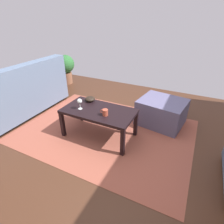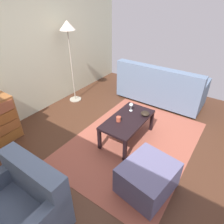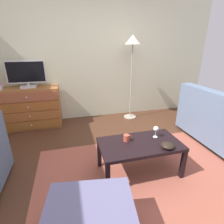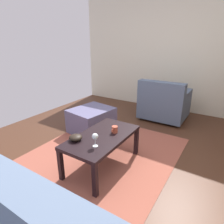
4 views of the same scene
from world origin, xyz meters
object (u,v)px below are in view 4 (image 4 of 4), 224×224
Objects in this scene: wine_glass at (95,137)px; bowl_decorative at (76,137)px; armchair at (164,103)px; mug at (115,129)px; coffee_table at (102,139)px; ottoman at (92,120)px.

bowl_decorative is at bearing -87.52° from wine_glass.
wine_glass is 2.25m from armchair.
wine_glass reaches higher than mug.
wine_glass reaches higher than bowl_decorative.
bowl_decorative is (0.26, -0.19, 0.09)m from coffee_table.
bowl_decorative is at bearing -36.06° from coffee_table.
coffee_table is 6.50× the size of wine_glass.
mug is 1.85m from armchair.
mug reaches higher than bowl_decorative.
coffee_table is 0.34m from bowl_decorative.
ottoman is (-0.74, -0.75, -0.17)m from coffee_table.
bowl_decorative reaches higher than coffee_table.
wine_glass is at bearing -1.14° from armchair.
bowl_decorative is 1.18m from ottoman.
coffee_table is at bearing -30.74° from mug.
mug is 1.07m from ottoman.
mug is 0.50m from bowl_decorative.
wine_glass reaches higher than ottoman.
bowl_decorative is at bearing -34.21° from mug.
coffee_table is 6.64× the size of bowl_decorative.
coffee_table is 1.46× the size of ottoman.
armchair is at bearing 178.86° from wine_glass.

